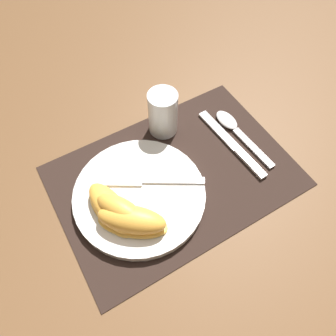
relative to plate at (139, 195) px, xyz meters
The scene contains 10 objects.
ground_plane 0.08m from the plate, ahead, with size 3.00×3.00×0.00m, color brown.
placemat 0.08m from the plate, ahead, with size 0.47×0.32×0.00m.
plate is the anchor object (origin of this frame).
juice_glass 0.18m from the plate, 44.72° to the left, with size 0.06×0.06×0.10m.
knife 0.23m from the plate, ahead, with size 0.03×0.21×0.01m.
spoon 0.26m from the plate, ahead, with size 0.04×0.18×0.01m.
fork 0.03m from the plate, 33.14° to the left, with size 0.18×0.12×0.00m.
citrus_wedge_0 0.07m from the plate, behind, with size 0.07×0.13×0.03m.
citrus_wedge_1 0.06m from the plate, 151.30° to the right, with size 0.09×0.11×0.05m.
citrus_wedge_2 0.07m from the plate, 127.87° to the right, with size 0.13×0.12×0.04m.
Camera 1 is at (-0.19, -0.29, 0.57)m, focal length 35.00 mm.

